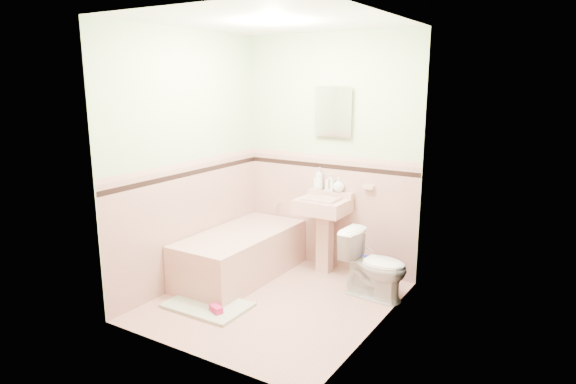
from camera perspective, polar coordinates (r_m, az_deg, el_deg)
The scene contains 32 objects.
floor at distance 4.77m, azimuth -1.61°, elevation -12.38°, with size 2.20×2.20×0.00m, color tan.
ceiling at distance 4.34m, azimuth -1.83°, elevation 19.04°, with size 2.20×2.20×0.00m, color white.
wall_back at distance 5.32m, azimuth 4.82°, elevation 4.35°, with size 2.50×2.50×0.00m, color #F0E2C4.
wall_front at distance 3.54m, azimuth -11.56°, elevation -0.17°, with size 2.50×2.50×0.00m, color #F0E2C4.
wall_left at distance 5.00m, azimuth -11.36°, elevation 3.59°, with size 2.50×2.50×0.00m, color #F0E2C4.
wall_right at distance 3.93m, azimuth 10.55°, elevation 1.17°, with size 2.50×2.50×0.00m, color #F0E2C4.
wainscot_back at distance 5.45m, azimuth 4.64°, elevation -2.44°, with size 2.00×2.00×0.00m, color tan.
wainscot_front at distance 3.74m, azimuth -10.98°, elevation -9.88°, with size 2.00×2.00×0.00m, color tan.
wainscot_left at distance 5.13m, azimuth -10.95°, elevation -3.60°, with size 2.20×2.20×0.00m, color tan.
wainscot_right at distance 4.11m, azimuth 10.02°, elevation -7.71°, with size 2.20×2.20×0.00m, color tan.
accent_back at distance 5.33m, azimuth 4.71°, elevation 2.95°, with size 2.00×2.00×0.00m, color black.
accent_front at distance 3.58m, azimuth -11.27°, elevation -2.14°, with size 2.00×2.00×0.00m, color black.
accent_left at distance 5.01m, azimuth -11.15°, elevation 2.11°, with size 2.20×2.20×0.00m, color black.
accent_right at distance 3.97m, azimuth 10.23°, elevation -0.64°, with size 2.20×2.20×0.00m, color black.
cap_back at distance 5.31m, azimuth 4.73°, elevation 4.01°, with size 2.00×2.00×0.00m, color tan.
cap_front at distance 3.56m, azimuth -11.34°, elevation -0.59°, with size 2.00×2.00×0.00m, color tan.
cap_left at distance 4.99m, azimuth -11.20°, elevation 3.23°, with size 2.20×2.20×0.00m, color tan.
cap_right at distance 3.94m, azimuth 10.29°, elevation 0.77°, with size 2.20×2.20×0.00m, color tan.
bathtub at distance 5.27m, azimuth -5.43°, elevation -7.28°, with size 0.70×1.50×0.45m, color tan.
tub_faucet at distance 5.71m, azimuth -1.17°, elevation -1.37°, with size 0.04×0.04×0.12m, color silver.
sink at distance 5.29m, azimuth 3.95°, elevation -5.10°, with size 0.52×0.48×0.81m, color tan, non-canonical shape.
sink_faucet at distance 5.27m, azimuth 4.75°, elevation 0.94°, with size 0.02×0.02×0.10m, color silver.
medicine_cabinet at distance 5.23m, azimuth 5.26°, elevation 9.15°, with size 0.37×0.04×0.46m, color white.
soap_dish at distance 5.15m, azimuth 9.22°, elevation 0.55°, with size 0.11×0.06×0.04m, color tan.
soap_bottle_left at distance 5.36m, azimuth 3.58°, elevation 1.57°, with size 0.09×0.09×0.24m, color #B2B2B2.
soap_bottle_mid at distance 5.30m, azimuth 4.90°, elevation 1.12°, with size 0.08×0.08×0.18m, color #B2B2B2.
soap_bottle_right at distance 5.26m, azimuth 5.83°, elevation 0.85°, with size 0.12×0.12×0.15m, color #B2B2B2.
tube at distance 5.39m, azimuth 3.16°, elevation 1.00°, with size 0.04×0.04×0.12m, color white.
toilet at distance 4.80m, azimuth 9.89°, elevation -8.24°, with size 0.36×0.63×0.64m, color white.
bucket at distance 5.13m, azimuth 8.65°, elevation -9.03°, with size 0.26×0.26×0.26m, color #111DA9, non-canonical shape.
bath_mat at distance 4.71m, azimuth -9.18°, elevation -12.69°, with size 0.74×0.49×0.03m, color #9FAC8F.
shoe at distance 4.53m, azimuth -8.25°, elevation -13.11°, with size 0.14×0.07×0.06m, color #BF1E59.
Camera 1 is at (2.37, -3.60, 2.03)m, focal length 31.01 mm.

